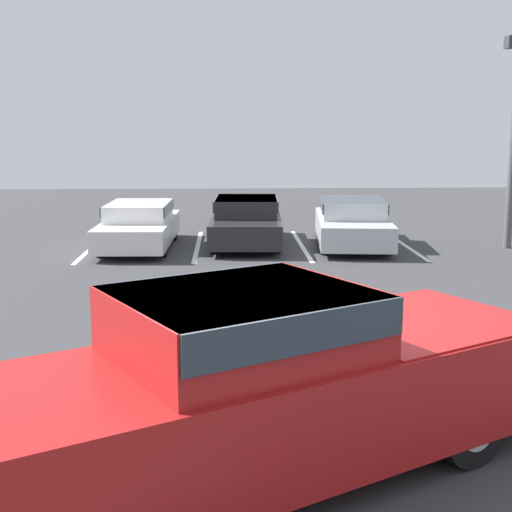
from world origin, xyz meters
The scene contains 9 objects.
ground_plane centered at (0.00, 0.00, 0.00)m, with size 60.00×60.00×0.00m, color #38383A.
stall_stripe_a centered at (-3.90, 12.33, 0.00)m, with size 0.12×5.10×0.01m, color white.
stall_stripe_b centered at (-1.10, 12.33, 0.00)m, with size 0.12×5.10×0.01m, color white.
stall_stripe_c centered at (1.69, 12.33, 0.00)m, with size 0.12×5.10×0.01m, color white.
stall_stripe_d centered at (4.48, 12.33, 0.00)m, with size 0.12×5.10×0.01m, color white.
pickup_truck centered at (0.06, -0.46, 0.89)m, with size 5.99×4.55×1.79m.
parked_sedan_a centered at (-2.63, 12.13, 0.63)m, with size 1.87×4.47×1.19m.
parked_sedan_b centered at (0.21, 12.56, 0.68)m, with size 2.03×4.55×1.26m.
parked_sedan_c centered at (3.03, 12.20, 0.66)m, with size 2.23×4.56×1.23m.
Camera 1 is at (-0.34, -6.56, 3.19)m, focal length 50.00 mm.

